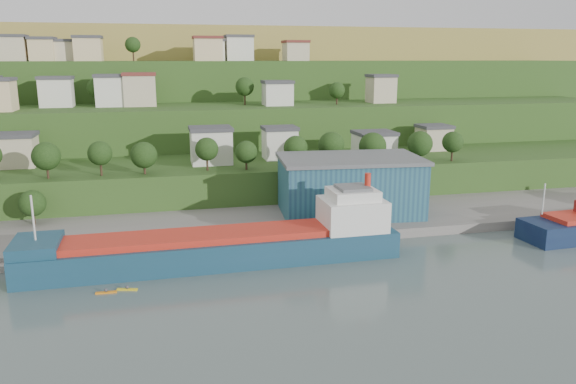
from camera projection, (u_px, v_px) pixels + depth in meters
name	position (u px, v px, depth m)	size (l,w,h in m)	color
ground	(220.00, 283.00, 91.81)	(500.00, 500.00, 0.00)	#485754
quay	(297.00, 227.00, 122.77)	(220.00, 26.00, 4.00)	slate
hillside	(177.00, 140.00, 251.54)	(360.00, 210.40, 96.00)	#284719
cargo_ship_near	(227.00, 248.00, 100.54)	(66.73, 11.22, 17.13)	#143B4B
warehouse	(350.00, 185.00, 124.64)	(32.57, 21.68, 12.80)	navy
kayak_orange	(106.00, 292.00, 87.90)	(3.24, 0.65, 0.81)	orange
kayak_yellow	(127.00, 289.00, 89.07)	(3.27, 1.35, 0.81)	yellow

